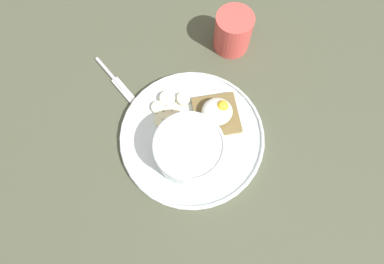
% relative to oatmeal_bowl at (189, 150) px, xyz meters
% --- Properties ---
extents(ground_plane, '(1.20, 1.20, 0.02)m').
position_rel_oatmeal_bowl_xyz_m(ground_plane, '(0.01, 0.04, -0.05)').
color(ground_plane, '#4B4E3A').
rests_on(ground_plane, ground).
extents(plate, '(0.29, 0.29, 0.02)m').
position_rel_oatmeal_bowl_xyz_m(plate, '(0.01, 0.04, -0.04)').
color(plate, white).
rests_on(plate, ground_plane).
extents(oatmeal_bowl, '(0.13, 0.13, 0.07)m').
position_rel_oatmeal_bowl_xyz_m(oatmeal_bowl, '(0.00, 0.00, 0.00)').
color(oatmeal_bowl, white).
rests_on(oatmeal_bowl, plate).
extents(toast_slice, '(0.09, 0.09, 0.01)m').
position_rel_oatmeal_bowl_xyz_m(toast_slice, '(0.07, 0.07, -0.03)').
color(toast_slice, brown).
rests_on(toast_slice, plate).
extents(poached_egg, '(0.06, 0.06, 0.03)m').
position_rel_oatmeal_bowl_xyz_m(poached_egg, '(0.07, 0.07, -0.01)').
color(poached_egg, white).
rests_on(poached_egg, toast_slice).
extents(banana_slice_front, '(0.04, 0.04, 0.01)m').
position_rel_oatmeal_bowl_xyz_m(banana_slice_front, '(-0.01, 0.10, -0.03)').
color(banana_slice_front, beige).
rests_on(banana_slice_front, plate).
extents(banana_slice_left, '(0.04, 0.04, 0.02)m').
position_rel_oatmeal_bowl_xyz_m(banana_slice_left, '(-0.02, 0.12, -0.03)').
color(banana_slice_left, beige).
rests_on(banana_slice_left, plate).
extents(banana_slice_back, '(0.04, 0.04, 0.01)m').
position_rel_oatmeal_bowl_xyz_m(banana_slice_back, '(0.01, 0.12, -0.03)').
color(banana_slice_back, beige).
rests_on(banana_slice_back, plate).
extents(banana_slice_right, '(0.04, 0.04, 0.01)m').
position_rel_oatmeal_bowl_xyz_m(banana_slice_right, '(-0.03, 0.08, -0.03)').
color(banana_slice_right, '#F4EAB9').
rests_on(banana_slice_right, plate).
extents(banana_slice_inner, '(0.03, 0.03, 0.01)m').
position_rel_oatmeal_bowl_xyz_m(banana_slice_inner, '(-0.04, 0.11, -0.03)').
color(banana_slice_inner, '#F1E6BE').
rests_on(banana_slice_inner, plate).
extents(coffee_mug, '(0.08, 0.08, 0.09)m').
position_rel_oatmeal_bowl_xyz_m(coffee_mug, '(0.15, 0.24, -0.00)').
color(coffee_mug, '#E14E47').
rests_on(coffee_mug, ground_plane).
extents(knife, '(0.07, 0.13, 0.01)m').
position_rel_oatmeal_bowl_xyz_m(knife, '(-0.12, 0.20, -0.04)').
color(knife, silver).
rests_on(knife, ground_plane).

